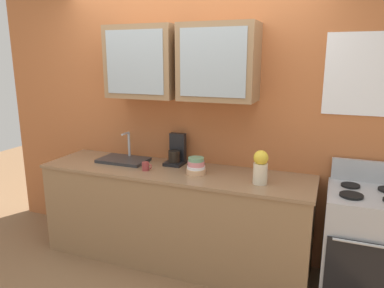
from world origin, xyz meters
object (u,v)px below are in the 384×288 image
object	(u,v)px
vase	(261,167)
coffee_maker	(176,153)
sink_faucet	(124,159)
cup_near_sink	(146,166)
bowl_stack	(196,166)
stove_range	(364,247)

from	to	relation	value
vase	coffee_maker	bearing A→B (deg)	162.49
vase	coffee_maker	xyz separation A→B (m)	(-0.86, 0.27, -0.03)
sink_faucet	coffee_maker	bearing A→B (deg)	13.55
cup_near_sink	vase	bearing A→B (deg)	1.60
bowl_stack	coffee_maker	world-z (taller)	coffee_maker
stove_range	cup_near_sink	world-z (taller)	stove_range
bowl_stack	cup_near_sink	size ratio (longest dim) A/B	1.77
stove_range	vase	size ratio (longest dim) A/B	3.87
sink_faucet	cup_near_sink	size ratio (longest dim) A/B	4.90
coffee_maker	sink_faucet	bearing A→B (deg)	-166.45
bowl_stack	vase	bearing A→B (deg)	-5.64
sink_faucet	vase	world-z (taller)	sink_faucet
sink_faucet	coffee_maker	size ratio (longest dim) A/B	1.62
sink_faucet	vase	size ratio (longest dim) A/B	1.71
bowl_stack	coffee_maker	xyz separation A→B (m)	(-0.28, 0.21, 0.04)
stove_range	sink_faucet	distance (m)	2.23
stove_range	cup_near_sink	size ratio (longest dim) A/B	11.10
sink_faucet	vase	xyz separation A→B (m)	(1.37, -0.15, 0.12)
vase	cup_near_sink	distance (m)	1.03
cup_near_sink	coffee_maker	world-z (taller)	coffee_maker
sink_faucet	vase	bearing A→B (deg)	-6.18
vase	cup_near_sink	size ratio (longest dim) A/B	2.87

